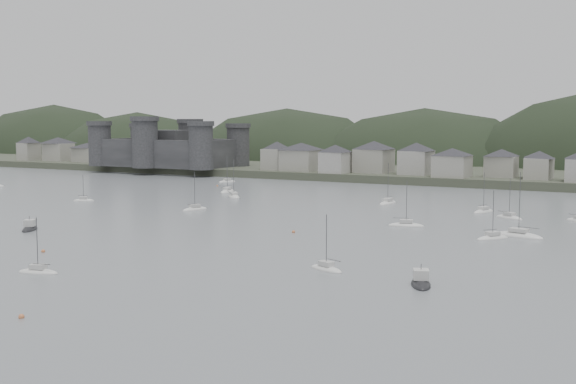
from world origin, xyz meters
The scene contains 9 objects.
ground centered at (0.00, 0.00, 0.00)m, with size 900.00×900.00×0.00m, color slate.
far_shore_land centered at (0.00, 295.00, 1.50)m, with size 900.00×250.00×3.00m, color #383D2D.
forested_ridge centered at (4.83, 269.40, -11.28)m, with size 851.55×103.94×102.57m.
castle centered at (-120.00, 179.80, 10.96)m, with size 66.00×43.00×20.00m.
waterfront_town centered at (50.59, 183.34, 8.66)m, with size 451.48×28.46×12.92m.
moored_fleet centered at (-8.63, 72.54, 0.18)m, with size 244.00×176.75×13.87m.
motor_launch_near centered at (51.33, 21.29, 0.29)m, with size 5.40×8.04×3.82m.
motor_launch_far centered at (-37.37, 30.07, 0.30)m, with size 6.22×7.51×3.75m.
mooring_buoys centered at (7.06, 54.33, 0.15)m, with size 179.87×152.22×0.70m.
Camera 1 is at (82.96, -73.42, 22.81)m, focal length 44.55 mm.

